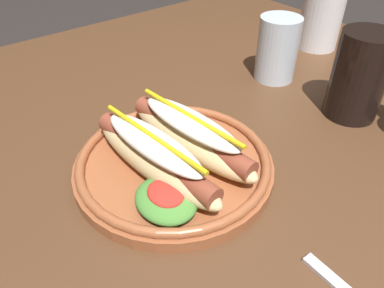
# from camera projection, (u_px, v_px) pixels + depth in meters

# --- Properties ---
(dining_table) EXTENTS (1.23, 0.92, 0.74)m
(dining_table) POSITION_uv_depth(u_px,v_px,m) (291.00, 185.00, 0.60)
(dining_table) COLOR #51331E
(dining_table) RESTS_ON ground_plane
(hot_dog_plate) EXTENTS (0.26, 0.26, 0.08)m
(hot_dog_plate) POSITION_uv_depth(u_px,v_px,m) (173.00, 157.00, 0.46)
(hot_dog_plate) COLOR #9E5633
(hot_dog_plate) RESTS_ON dining_table
(soda_cup) EXTENTS (0.08, 0.08, 0.13)m
(soda_cup) POSITION_uv_depth(u_px,v_px,m) (359.00, 76.00, 0.55)
(soda_cup) COLOR black
(soda_cup) RESTS_ON dining_table
(water_cup) EXTENTS (0.07, 0.07, 0.11)m
(water_cup) POSITION_uv_depth(u_px,v_px,m) (277.00, 49.00, 0.65)
(water_cup) COLOR silver
(water_cup) RESTS_ON dining_table
(extra_cup) EXTENTS (0.08, 0.08, 0.13)m
(extra_cup) POSITION_uv_depth(u_px,v_px,m) (321.00, 16.00, 0.76)
(extra_cup) COLOR white
(extra_cup) RESTS_ON dining_table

